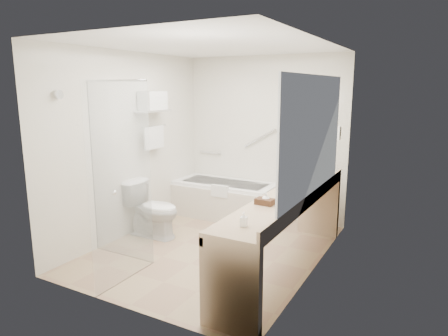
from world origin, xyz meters
The scene contains 25 objects.
floor centered at (0.00, 0.00, 0.00)m, with size 3.20×3.20×0.00m, color tan.
ceiling centered at (0.00, 0.00, 2.50)m, with size 2.60×3.20×0.10m, color white.
wall_back centered at (0.00, 1.60, 1.25)m, with size 2.60×0.10×2.50m, color beige.
wall_front centered at (0.00, -1.60, 1.25)m, with size 2.60×0.10×2.50m, color beige.
wall_left centered at (-1.30, 0.00, 1.25)m, with size 0.10×3.20×2.50m, color beige.
wall_right centered at (1.30, 0.00, 1.25)m, with size 0.10×3.20×2.50m, color beige.
bathtub centered at (-0.50, 1.24, 0.28)m, with size 1.60×0.73×0.59m.
grab_bar_short centered at (-0.95, 1.56, 0.95)m, with size 0.03×0.03×0.40m, color silver.
grab_bar_long centered at (-0.05, 1.56, 1.25)m, with size 0.03×0.03×0.60m, color silver.
shower_enclosure centered at (-0.63, -0.93, 1.07)m, with size 0.96×0.91×2.11m.
towel_shelf centered at (-1.17, 0.35, 1.75)m, with size 0.24×0.55×0.81m.
vanity_counter centered at (1.02, -0.15, 0.64)m, with size 0.55×2.70×0.95m.
sink centered at (1.05, 0.25, 0.82)m, with size 0.40×0.52×0.14m, color white.
faucet centered at (1.20, 0.25, 0.93)m, with size 0.03×0.03×0.14m, color silver.
mirror centered at (1.29, -0.15, 1.55)m, with size 0.02×2.00×1.20m, color silver.
hairdryer_unit centered at (1.25, 1.05, 1.45)m, with size 0.08×0.10×0.18m, color white.
toilet centered at (-0.95, -0.01, 0.38)m, with size 0.43×0.78×0.76m, color white.
amenity_basket centered at (0.91, -0.49, 0.88)m, with size 0.18×0.12×0.06m, color #412717.
soap_bottle_a centered at (1.01, -1.19, 0.88)m, with size 0.06×0.13×0.06m, color white.
soap_bottle_b centered at (0.91, -0.47, 0.89)m, with size 0.09×0.11×0.09m, color white.
water_bottle_left centered at (1.03, 1.10, 0.94)m, with size 0.06×0.06×0.20m.
water_bottle_mid centered at (1.07, 1.10, 0.94)m, with size 0.06×0.06×0.19m.
water_bottle_right centered at (1.00, 0.70, 0.94)m, with size 0.06×0.06×0.20m.
drinking_glass_near centered at (0.87, 0.87, 0.89)m, with size 0.06×0.06×0.08m, color silver.
drinking_glass_far centered at (0.82, 0.99, 0.90)m, with size 0.08×0.08×0.10m, color silver.
Camera 1 is at (2.44, -4.14, 2.03)m, focal length 32.00 mm.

